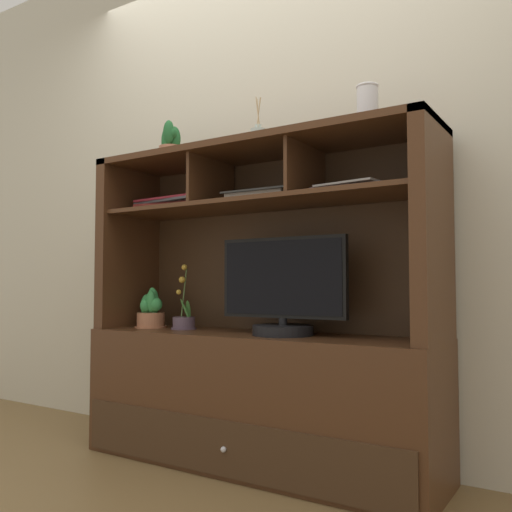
# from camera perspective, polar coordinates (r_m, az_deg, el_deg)

# --- Properties ---
(floor_plane) EXTENTS (6.00, 6.00, 0.02)m
(floor_plane) POSITION_cam_1_polar(r_m,az_deg,el_deg) (2.58, -0.00, -21.21)
(floor_plane) COLOR brown
(floor_plane) RESTS_ON ground
(back_wall) EXTENTS (6.00, 0.02, 2.80)m
(back_wall) POSITION_cam_1_polar(r_m,az_deg,el_deg) (2.74, 2.93, 9.76)
(back_wall) COLOR beige
(back_wall) RESTS_ON ground
(media_console) EXTENTS (1.62, 0.49, 1.42)m
(media_console) POSITION_cam_1_polar(r_m,az_deg,el_deg) (2.48, 0.10, -11.13)
(media_console) COLOR #472916
(media_console) RESTS_ON ground
(tv_monitor) EXTENTS (0.59, 0.26, 0.42)m
(tv_monitor) POSITION_cam_1_polar(r_m,az_deg,el_deg) (2.35, 2.79, -3.91)
(tv_monitor) COLOR black
(tv_monitor) RESTS_ON media_console
(potted_orchid) EXTENTS (0.12, 0.12, 0.31)m
(potted_orchid) POSITION_cam_1_polar(r_m,az_deg,el_deg) (2.70, -7.50, -6.58)
(potted_orchid) COLOR #554252
(potted_orchid) RESTS_ON media_console
(potted_fern) EXTENTS (0.16, 0.16, 0.20)m
(potted_fern) POSITION_cam_1_polar(r_m,az_deg,el_deg) (2.82, -10.89, -5.71)
(potted_fern) COLOR #AD6A48
(potted_fern) RESTS_ON media_console
(magazine_stack_left) EXTENTS (0.43, 0.29, 0.06)m
(magazine_stack_left) POSITION_cam_1_polar(r_m,az_deg,el_deg) (2.84, -8.26, 5.22)
(magazine_stack_left) COLOR #49706C
(magazine_stack_left) RESTS_ON media_console
(magazine_stack_centre) EXTENTS (0.30, 0.27, 0.02)m
(magazine_stack_centre) POSITION_cam_1_polar(r_m,az_deg,el_deg) (2.24, 10.28, 6.88)
(magazine_stack_centre) COLOR gray
(magazine_stack_centre) RESTS_ON media_console
(magazine_stack_right) EXTENTS (0.36, 0.30, 0.05)m
(magazine_stack_right) POSITION_cam_1_polar(r_m,az_deg,el_deg) (2.52, 1.13, 6.04)
(magazine_stack_right) COLOR gray
(magazine_stack_right) RESTS_ON media_console
(diffuser_bottle) EXTENTS (0.07, 0.07, 0.23)m
(diffuser_bottle) POSITION_cam_1_polar(r_m,az_deg,el_deg) (2.55, 0.22, 12.27)
(diffuser_bottle) COLOR #AEBEB3
(diffuser_bottle) RESTS_ON media_console
(potted_succulent) EXTENTS (0.13, 0.13, 0.21)m
(potted_succulent) POSITION_cam_1_polar(r_m,az_deg,el_deg) (2.88, -8.89, 11.37)
(potted_succulent) COLOR #A86A4D
(potted_succulent) RESTS_ON media_console
(ceramic_vase) EXTENTS (0.09, 0.09, 0.18)m
(ceramic_vase) POSITION_cam_1_polar(r_m,az_deg,el_deg) (2.33, 11.52, 14.98)
(ceramic_vase) COLOR silver
(ceramic_vase) RESTS_ON media_console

